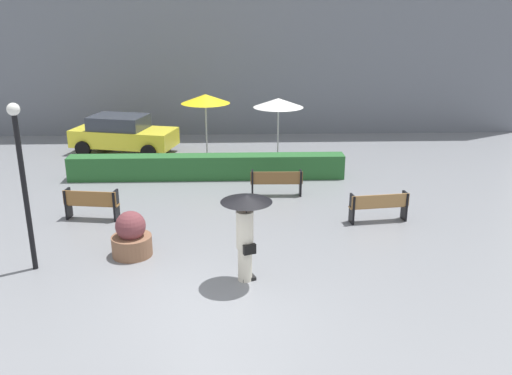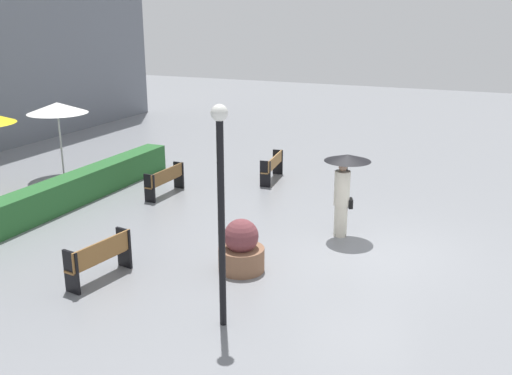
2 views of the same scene
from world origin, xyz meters
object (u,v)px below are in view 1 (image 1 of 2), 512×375
object	(u,v)px
bench_far_right	(379,205)
patio_umbrella_yellow	(205,99)
bench_far_left	(91,203)
lamp_post	(22,171)
patio_umbrella_white	(278,103)
parked_car	(123,134)
pedestrian_with_umbrella	(246,223)
bench_back_row	(276,181)
planter_pot	(131,237)

from	to	relation	value
bench_far_right	patio_umbrella_yellow	world-z (taller)	patio_umbrella_yellow
bench_far_left	bench_far_right	bearing A→B (deg)	-3.29
lamp_post	patio_umbrella_white	world-z (taller)	lamp_post
parked_car	bench_far_left	bearing A→B (deg)	-85.90
pedestrian_with_umbrella	patio_umbrella_white	size ratio (longest dim) A/B	0.83
bench_far_right	parked_car	bearing A→B (deg)	137.50
bench_back_row	patio_umbrella_white	size ratio (longest dim) A/B	0.68
bench_far_left	lamp_post	distance (m)	3.67
pedestrian_with_umbrella	bench_far_right	bearing A→B (deg)	41.60
patio_umbrella_white	patio_umbrella_yellow	bearing A→B (deg)	175.49
bench_far_left	patio_umbrella_white	bearing A→B (deg)	46.43
planter_pot	patio_umbrella_white	distance (m)	9.69
bench_back_row	bench_far_left	world-z (taller)	bench_far_left
planter_pot	patio_umbrella_yellow	bearing A→B (deg)	80.85
bench_far_left	planter_pot	xyz separation A→B (m)	(1.58, -2.44, -0.02)
bench_far_right	planter_pot	world-z (taller)	planter_pot
pedestrian_with_umbrella	patio_umbrella_white	distance (m)	10.11
pedestrian_with_umbrella	patio_umbrella_white	xyz separation A→B (m)	(1.44, 9.97, 0.89)
bench_far_right	pedestrian_with_umbrella	world-z (taller)	pedestrian_with_umbrella
parked_car	bench_far_right	bearing A→B (deg)	-42.50
bench_back_row	patio_umbrella_yellow	world-z (taller)	patio_umbrella_yellow
patio_umbrella_yellow	pedestrian_with_umbrella	bearing A→B (deg)	-82.33
bench_far_left	planter_pot	world-z (taller)	planter_pot
bench_back_row	planter_pot	world-z (taller)	planter_pot
bench_far_right	patio_umbrella_white	world-z (taller)	patio_umbrella_white
bench_back_row	patio_umbrella_yellow	distance (m)	5.44
bench_far_left	pedestrian_with_umbrella	distance (m)	5.90
planter_pot	lamp_post	distance (m)	2.95
bench_back_row	pedestrian_with_umbrella	bearing A→B (deg)	-100.71
pedestrian_with_umbrella	patio_umbrella_yellow	size ratio (longest dim) A/B	0.79
bench_far_right	patio_umbrella_white	distance (m)	7.22
bench_far_left	patio_umbrella_white	xyz separation A→B (m)	(5.80, 6.09, 1.79)
bench_back_row	lamp_post	world-z (taller)	lamp_post
bench_far_right	patio_umbrella_white	size ratio (longest dim) A/B	0.69
lamp_post	planter_pot	bearing A→B (deg)	16.87
patio_umbrella_white	bench_far_right	bearing A→B (deg)	-69.96
bench_back_row	pedestrian_with_umbrella	world-z (taller)	pedestrian_with_umbrella
planter_pot	patio_umbrella_yellow	xyz separation A→B (m)	(1.41, 8.75, 1.95)
bench_far_left	planter_pot	size ratio (longest dim) A/B	1.38
patio_umbrella_yellow	bench_far_left	bearing A→B (deg)	-115.32
bench_back_row	planter_pot	distance (m)	5.79
planter_pot	patio_umbrella_yellow	distance (m)	9.08
bench_back_row	lamp_post	xyz separation A→B (m)	(-6.02, -4.96, 1.90)
bench_far_right	parked_car	size ratio (longest dim) A/B	0.38
parked_car	pedestrian_with_umbrella	bearing A→B (deg)	-66.75
patio_umbrella_yellow	planter_pot	bearing A→B (deg)	-99.15
bench_far_left	patio_umbrella_white	size ratio (longest dim) A/B	0.64
lamp_post	parked_car	distance (m)	10.74
lamp_post	patio_umbrella_yellow	world-z (taller)	lamp_post
patio_umbrella_white	pedestrian_with_umbrella	bearing A→B (deg)	-98.20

